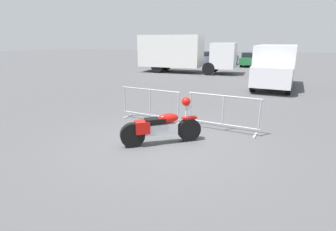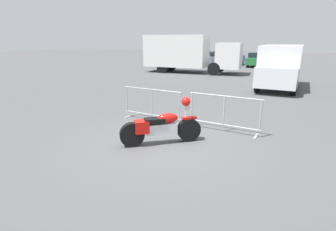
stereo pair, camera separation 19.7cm
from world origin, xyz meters
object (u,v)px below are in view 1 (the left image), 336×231
Objects in this scene: crowd_barrier_near at (150,105)px; parked_car_blue at (227,58)px; pedestrian at (161,59)px; box_truck at (181,52)px; parked_car_green at (251,59)px; parked_car_white at (202,58)px; motorcycle at (162,127)px; parked_car_silver at (160,57)px; crowd_barrier_far at (223,113)px; parked_car_red at (180,57)px; delivery_van at (275,65)px.

parked_car_blue reaches higher than crowd_barrier_near.
crowd_barrier_near is 15.47m from pedestrian.
box_truck is 9.21m from parked_car_green.
box_truck reaches higher than parked_car_white.
parked_car_silver is (-11.19, 22.87, 0.25)m from motorcycle.
parked_car_blue reaches higher than crowd_barrier_far.
pedestrian reaches higher than crowd_barrier_near.
box_truck is at bearing -156.02° from parked_car_red.
box_truck reaches higher than parked_car_silver.
crowd_barrier_far is at bearing -166.41° from parked_car_blue.
pedestrian is at bearing 168.38° from parked_car_white.
parked_car_red reaches higher than motorcycle.
parked_car_green is at bearing -89.63° from parked_car_red.
parked_car_red is at bearing 107.91° from box_truck.
crowd_barrier_far is at bearing -68.10° from box_truck.
motorcycle is 23.45m from parked_car_blue.
parked_car_red is 7.18m from pedestrian.
crowd_barrier_near is 22.45m from parked_car_red.
crowd_barrier_far is (1.19, 1.63, 0.10)m from motorcycle.
motorcycle is 0.38× the size of parked_car_red.
pedestrian is (-2.35, 1.05, -0.72)m from box_truck.
parked_car_blue is at bearing -89.92° from pedestrian.
crowd_barrier_near is at bearing -172.59° from parked_car_blue.
box_truck is 1.90× the size of parked_car_white.
delivery_van reaches higher than parked_car_blue.
box_truck is 1.75× the size of parked_car_red.
parked_car_green is (7.85, -0.19, -0.06)m from parked_car_red.
parked_car_red is at bearing -52.48° from pedestrian.
crowd_barrier_far is (2.39, 0.00, 0.00)m from crowd_barrier_near.
parked_car_blue is at bearing 101.86° from crowd_barrier_far.
parked_car_red is (-7.38, 21.20, 0.21)m from crowd_barrier_near.
crowd_barrier_far is 14.58m from box_truck.
parked_car_white is at bearing 108.85° from crowd_barrier_far.
parked_car_white reaches higher than crowd_barrier_near.
crowd_barrier_near is 2.39m from crowd_barrier_far.
crowd_barrier_far is at bearing 13.56° from motorcycle.
delivery_van reaches higher than crowd_barrier_near.
delivery_van is 1.22× the size of parked_car_green.
motorcycle is 0.42× the size of parked_car_silver.
parked_car_silver is 1.00× the size of parked_car_white.
box_truck reaches higher than motorcycle.
delivery_van is at bearing 68.86° from crowd_barrier_near.
parked_car_blue is (7.85, 0.34, 0.01)m from parked_car_silver.
box_truck reaches higher than crowd_barrier_near.
pedestrian reaches higher than parked_car_green.
parked_car_white is at bearing 92.55° from parked_car_green.
crowd_barrier_near is 1.27× the size of pedestrian.
delivery_van is 1.22× the size of parked_car_silver.
pedestrian reaches higher than parked_car_white.
crowd_barrier_near is 0.52× the size of parked_car_green.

